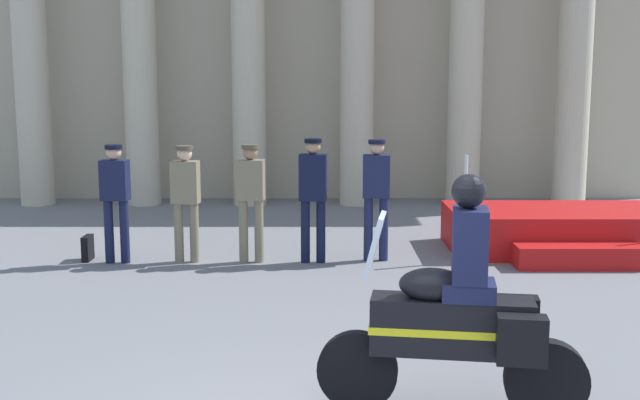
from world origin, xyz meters
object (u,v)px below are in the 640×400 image
at_px(officer_in_row_0, 118,193).
at_px(briefcase_on_ground, 90,248).
at_px(officer_in_row_3, 316,190).
at_px(motorcycle_with_rider, 464,317).
at_px(reviewing_stand, 560,231).
at_px(officer_in_row_4, 379,190).
at_px(officer_in_row_2, 253,193).
at_px(officer_in_row_1, 188,194).

distance_m(officer_in_row_0, briefcase_on_ground, 0.95).
bearing_deg(officer_in_row_3, briefcase_on_ground, 3.67).
relative_size(motorcycle_with_rider, briefcase_on_ground, 5.79).
bearing_deg(reviewing_stand, officer_in_row_4, -167.65).
height_order(officer_in_row_0, motorcycle_with_rider, motorcycle_with_rider).
xyz_separation_m(officer_in_row_3, briefcase_on_ground, (-3.24, 0.13, -0.86)).
bearing_deg(officer_in_row_2, briefcase_on_ground, 3.30).
height_order(reviewing_stand, briefcase_on_ground, reviewing_stand).
xyz_separation_m(officer_in_row_2, briefcase_on_ground, (-2.37, 0.11, -0.81)).
distance_m(reviewing_stand, officer_in_row_2, 4.67).
distance_m(reviewing_stand, officer_in_row_3, 3.83).
relative_size(officer_in_row_2, motorcycle_with_rider, 0.81).
relative_size(reviewing_stand, motorcycle_with_rider, 1.55).
distance_m(officer_in_row_3, briefcase_on_ground, 3.36).
height_order(officer_in_row_0, officer_in_row_1, officer_in_row_0).
bearing_deg(officer_in_row_2, motorcycle_with_rider, 117.68).
relative_size(reviewing_stand, officer_in_row_3, 1.83).
height_order(reviewing_stand, officer_in_row_1, officer_in_row_1).
bearing_deg(officer_in_row_3, reviewing_stand, -162.77).
relative_size(officer_in_row_4, briefcase_on_ground, 4.84).
relative_size(officer_in_row_1, briefcase_on_ground, 4.62).
height_order(officer_in_row_0, officer_in_row_4, officer_in_row_4).
bearing_deg(officer_in_row_3, officer_in_row_4, -165.98).
relative_size(officer_in_row_1, officer_in_row_2, 0.99).
bearing_deg(reviewing_stand, motorcycle_with_rider, -113.11).
distance_m(officer_in_row_4, motorcycle_with_rider, 5.27).
relative_size(reviewing_stand, briefcase_on_ground, 8.98).
bearing_deg(officer_in_row_4, officer_in_row_0, 8.32).
bearing_deg(officer_in_row_2, officer_in_row_4, -170.59).
relative_size(officer_in_row_0, officer_in_row_2, 1.00).
height_order(officer_in_row_3, officer_in_row_4, officer_in_row_3).
xyz_separation_m(officer_in_row_1, officer_in_row_3, (1.80, -0.03, 0.06)).
bearing_deg(officer_in_row_0, briefcase_on_ground, -12.24).
relative_size(reviewing_stand, officer_in_row_2, 1.92).
height_order(officer_in_row_0, officer_in_row_2, same).
relative_size(officer_in_row_3, briefcase_on_ground, 4.90).
bearing_deg(motorcycle_with_rider, officer_in_row_3, -68.70).
relative_size(officer_in_row_0, briefcase_on_ground, 4.67).
xyz_separation_m(officer_in_row_3, officer_in_row_4, (0.90, 0.13, -0.01)).
bearing_deg(officer_in_row_1, officer_in_row_3, -174.96).
relative_size(officer_in_row_1, motorcycle_with_rider, 0.80).
xyz_separation_m(motorcycle_with_rider, briefcase_on_ground, (-4.43, 5.26, -0.61)).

